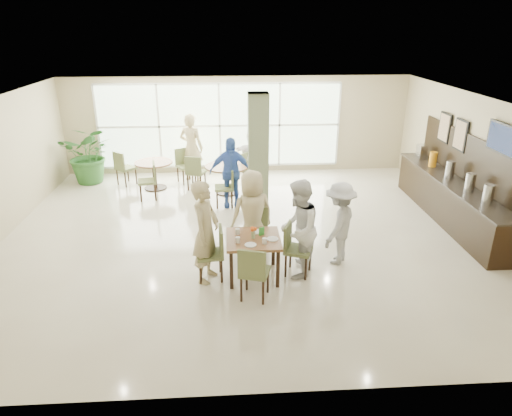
{
  "coord_description": "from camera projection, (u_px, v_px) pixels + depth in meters",
  "views": [
    {
      "loc": [
        -0.28,
        -8.78,
        4.2
      ],
      "look_at": [
        0.2,
        -1.2,
        1.1
      ],
      "focal_mm": 32.0,
      "sensor_mm": 36.0,
      "label": 1
    }
  ],
  "objects": [
    {
      "name": "ground",
      "position": [
        243.0,
        235.0,
        9.71
      ],
      "size": [
        10.0,
        10.0,
        0.0
      ],
      "primitive_type": "plane",
      "color": "beige",
      "rests_on": "ground"
    },
    {
      "name": "room_shell",
      "position": [
        242.0,
        158.0,
        9.07
      ],
      "size": [
        10.0,
        10.0,
        10.0
      ],
      "color": "white",
      "rests_on": "ground"
    },
    {
      "name": "window_bank",
      "position": [
        220.0,
        126.0,
        13.28
      ],
      "size": [
        7.0,
        0.04,
        7.0
      ],
      "color": "silver",
      "rests_on": "ground"
    },
    {
      "name": "column",
      "position": [
        258.0,
        156.0,
        10.32
      ],
      "size": [
        0.45,
        0.45,
        2.8
      ],
      "primitive_type": "cube",
      "color": "#5E6B4A",
      "rests_on": "ground"
    },
    {
      "name": "main_table",
      "position": [
        253.0,
        243.0,
        7.9
      ],
      "size": [
        0.93,
        0.93,
        0.75
      ],
      "color": "brown",
      "rests_on": "ground"
    },
    {
      "name": "round_table_left",
      "position": [
        154.0,
        169.0,
        12.23
      ],
      "size": [
        1.02,
        1.02,
        0.75
      ],
      "color": "brown",
      "rests_on": "ground"
    },
    {
      "name": "round_table_right",
      "position": [
        227.0,
        172.0,
        11.89
      ],
      "size": [
        1.15,
        1.15,
        0.75
      ],
      "color": "brown",
      "rests_on": "ground"
    },
    {
      "name": "chairs_main_table",
      "position": [
        255.0,
        252.0,
        7.98
      ],
      "size": [
        2.09,
        1.94,
        0.95
      ],
      "color": "#596336",
      "rests_on": "ground"
    },
    {
      "name": "chairs_table_left",
      "position": [
        153.0,
        172.0,
        12.26
      ],
      "size": [
        2.27,
        1.81,
        0.95
      ],
      "color": "#596336",
      "rests_on": "ground"
    },
    {
      "name": "chairs_table_right",
      "position": [
        224.0,
        176.0,
        11.87
      ],
      "size": [
        2.12,
        1.86,
        0.95
      ],
      "color": "#596336",
      "rests_on": "ground"
    },
    {
      "name": "tabletop_clutter",
      "position": [
        254.0,
        236.0,
        7.81
      ],
      "size": [
        0.74,
        0.71,
        0.21
      ],
      "color": "white",
      "rests_on": "main_table"
    },
    {
      "name": "buffet_counter",
      "position": [
        451.0,
        197.0,
        10.25
      ],
      "size": [
        0.64,
        4.7,
        1.95
      ],
      "color": "black",
      "rests_on": "ground"
    },
    {
      "name": "wall_tv",
      "position": [
        503.0,
        139.0,
        8.64
      ],
      "size": [
        0.06,
        1.0,
        0.58
      ],
      "color": "black",
      "rests_on": "ground"
    },
    {
      "name": "framed_art_a",
      "position": [
        461.0,
        135.0,
        10.23
      ],
      "size": [
        0.05,
        0.55,
        0.7
      ],
      "color": "black",
      "rests_on": "ground"
    },
    {
      "name": "framed_art_b",
      "position": [
        445.0,
        128.0,
        10.97
      ],
      "size": [
        0.05,
        0.55,
        0.7
      ],
      "color": "black",
      "rests_on": "ground"
    },
    {
      "name": "potted_plant",
      "position": [
        90.0,
        154.0,
        12.62
      ],
      "size": [
        1.55,
        1.55,
        1.61
      ],
      "primitive_type": "imported",
      "rotation": [
        0.0,
        0.0,
        -0.07
      ],
      "color": "#2A5F26",
      "rests_on": "ground"
    },
    {
      "name": "teen_left",
      "position": [
        206.0,
        232.0,
        7.72
      ],
      "size": [
        0.63,
        0.77,
        1.81
      ],
      "primitive_type": "imported",
      "rotation": [
        0.0,
        0.0,
        1.22
      ],
      "color": "tan",
      "rests_on": "ground"
    },
    {
      "name": "teen_far",
      "position": [
        252.0,
        214.0,
        8.58
      ],
      "size": [
        0.93,
        0.68,
        1.7
      ],
      "primitive_type": "imported",
      "rotation": [
        0.0,
        0.0,
        3.45
      ],
      "color": "tan",
      "rests_on": "ground"
    },
    {
      "name": "teen_right",
      "position": [
        298.0,
        229.0,
        7.88
      ],
      "size": [
        0.91,
        1.03,
        1.77
      ],
      "primitive_type": "imported",
      "rotation": [
        0.0,
        0.0,
        -1.9
      ],
      "color": "white",
      "rests_on": "ground"
    },
    {
      "name": "teen_standing",
      "position": [
        339.0,
        223.0,
        8.34
      ],
      "size": [
        1.04,
        1.17,
        1.57
      ],
      "primitive_type": "imported",
      "rotation": [
        0.0,
        0.0,
        -2.15
      ],
      "color": "#A9A9AC",
      "rests_on": "ground"
    },
    {
      "name": "adult_a",
      "position": [
        230.0,
        172.0,
        10.95
      ],
      "size": [
        1.02,
        0.61,
        1.71
      ],
      "primitive_type": "imported",
      "rotation": [
        0.0,
        0.0,
        0.03
      ],
      "color": "#3F66BE",
      "rests_on": "ground"
    },
    {
      "name": "adult_b",
      "position": [
        256.0,
        158.0,
        11.86
      ],
      "size": [
        1.26,
        1.87,
        1.86
      ],
      "primitive_type": "imported",
      "rotation": [
        0.0,
        0.0,
        -1.24
      ],
      "color": "white",
      "rests_on": "ground"
    },
    {
      "name": "adult_standing",
      "position": [
        191.0,
        148.0,
        12.73
      ],
      "size": [
        0.82,
        0.68,
        1.91
      ],
      "primitive_type": "imported",
      "rotation": [
        0.0,
        0.0,
        2.76
      ],
      "color": "tan",
      "rests_on": "ground"
    }
  ]
}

